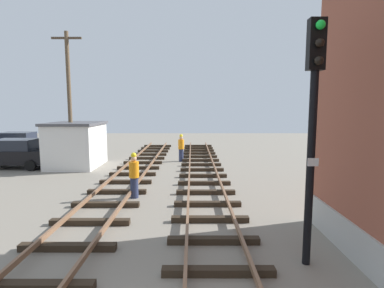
{
  "coord_description": "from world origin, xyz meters",
  "views": [
    {
      "loc": [
        0.74,
        -3.14,
        3.68
      ],
      "look_at": [
        0.76,
        10.21,
        2.06
      ],
      "focal_mm": 28.36,
      "sensor_mm": 36.0,
      "label": 1
    }
  ],
  "objects_px": {
    "utility_pole_far": "(69,97)",
    "track_worker_foreground": "(134,175)",
    "parked_car_black": "(16,153)",
    "track_worker_distant": "(181,148)",
    "control_hut": "(76,144)",
    "signal_mast": "(313,116)",
    "parked_car_blue": "(17,143)"
  },
  "relations": [
    {
      "from": "parked_car_blue",
      "to": "track_worker_distant",
      "type": "xyz_separation_m",
      "value": [
        12.82,
        -2.88,
        0.03
      ]
    },
    {
      "from": "parked_car_black",
      "to": "track_worker_foreground",
      "type": "relative_size",
      "value": 2.25
    },
    {
      "from": "parked_car_black",
      "to": "control_hut",
      "type": "bearing_deg",
      "value": 8.35
    },
    {
      "from": "parked_car_black",
      "to": "parked_car_blue",
      "type": "bearing_deg",
      "value": 119.13
    },
    {
      "from": "utility_pole_far",
      "to": "signal_mast",
      "type": "bearing_deg",
      "value": -49.49
    },
    {
      "from": "track_worker_foreground",
      "to": "parked_car_black",
      "type": "bearing_deg",
      "value": 143.51
    },
    {
      "from": "track_worker_foreground",
      "to": "control_hut",
      "type": "bearing_deg",
      "value": 126.07
    },
    {
      "from": "utility_pole_far",
      "to": "track_worker_foreground",
      "type": "bearing_deg",
      "value": -52.27
    },
    {
      "from": "signal_mast",
      "to": "parked_car_blue",
      "type": "height_order",
      "value": "signal_mast"
    },
    {
      "from": "signal_mast",
      "to": "control_hut",
      "type": "height_order",
      "value": "signal_mast"
    },
    {
      "from": "signal_mast",
      "to": "parked_car_blue",
      "type": "xyz_separation_m",
      "value": [
        -16.26,
        16.59,
        -2.59
      ]
    },
    {
      "from": "utility_pole_far",
      "to": "track_worker_foreground",
      "type": "distance_m",
      "value": 9.05
    },
    {
      "from": "signal_mast",
      "to": "utility_pole_far",
      "type": "relative_size",
      "value": 0.68
    },
    {
      "from": "track_worker_distant",
      "to": "parked_car_blue",
      "type": "bearing_deg",
      "value": 167.34
    },
    {
      "from": "parked_car_blue",
      "to": "track_worker_foreground",
      "type": "height_order",
      "value": "track_worker_foreground"
    },
    {
      "from": "signal_mast",
      "to": "track_worker_distant",
      "type": "relative_size",
      "value": 2.98
    },
    {
      "from": "parked_car_black",
      "to": "signal_mast",
      "type": "bearing_deg",
      "value": -40.53
    },
    {
      "from": "control_hut",
      "to": "parked_car_blue",
      "type": "bearing_deg",
      "value": 143.89
    },
    {
      "from": "utility_pole_far",
      "to": "track_worker_distant",
      "type": "bearing_deg",
      "value": 14.77
    },
    {
      "from": "control_hut",
      "to": "parked_car_blue",
      "type": "height_order",
      "value": "control_hut"
    },
    {
      "from": "control_hut",
      "to": "track_worker_distant",
      "type": "bearing_deg",
      "value": 15.07
    },
    {
      "from": "parked_car_black",
      "to": "track_worker_distant",
      "type": "distance_m",
      "value": 10.21
    },
    {
      "from": "parked_car_blue",
      "to": "utility_pole_far",
      "type": "bearing_deg",
      "value": -37.54
    },
    {
      "from": "signal_mast",
      "to": "track_worker_distant",
      "type": "distance_m",
      "value": 14.37
    },
    {
      "from": "control_hut",
      "to": "parked_car_blue",
      "type": "relative_size",
      "value": 0.9
    },
    {
      "from": "parked_car_blue",
      "to": "utility_pole_far",
      "type": "height_order",
      "value": "utility_pole_far"
    },
    {
      "from": "signal_mast",
      "to": "track_worker_foreground",
      "type": "xyz_separation_m",
      "value": [
        -5.05,
        5.28,
        -2.56
      ]
    },
    {
      "from": "track_worker_foreground",
      "to": "track_worker_distant",
      "type": "height_order",
      "value": "same"
    },
    {
      "from": "control_hut",
      "to": "track_worker_foreground",
      "type": "bearing_deg",
      "value": -53.93
    },
    {
      "from": "parked_car_blue",
      "to": "track_worker_foreground",
      "type": "distance_m",
      "value": 15.92
    },
    {
      "from": "utility_pole_far",
      "to": "control_hut",
      "type": "bearing_deg",
      "value": 7.48
    },
    {
      "from": "signal_mast",
      "to": "track_worker_foreground",
      "type": "relative_size",
      "value": 2.98
    }
  ]
}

